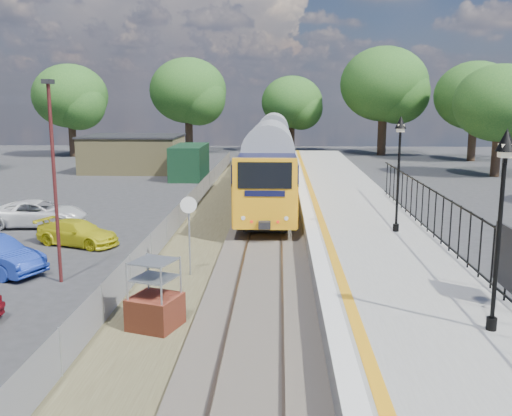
# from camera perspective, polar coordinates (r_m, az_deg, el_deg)

# --- Properties ---
(ground) EXTENTS (120.00, 120.00, 0.00)m
(ground) POSITION_cam_1_polar(r_m,az_deg,el_deg) (17.66, 0.27, -9.45)
(ground) COLOR #2D2D30
(ground) RESTS_ON ground
(track_bed) EXTENTS (5.90, 80.00, 0.29)m
(track_bed) POSITION_cam_1_polar(r_m,az_deg,el_deg) (26.93, 0.03, -2.13)
(track_bed) COLOR #473F38
(track_bed) RESTS_ON ground
(platform) EXTENTS (5.00, 70.00, 0.90)m
(platform) POSITION_cam_1_polar(r_m,az_deg,el_deg) (25.45, 10.45, -2.24)
(platform) COLOR gray
(platform) RESTS_ON ground
(platform_edge) EXTENTS (0.90, 70.00, 0.01)m
(platform_edge) POSITION_cam_1_polar(r_m,az_deg,el_deg) (25.15, 5.82, -1.21)
(platform_edge) COLOR silver
(platform_edge) RESTS_ON platform
(victorian_lamp_south) EXTENTS (0.44, 0.44, 4.60)m
(victorian_lamp_south) POSITION_cam_1_polar(r_m,az_deg,el_deg) (13.60, 23.47, 2.25)
(victorian_lamp_south) COLOR black
(victorian_lamp_south) RESTS_ON platform
(victorian_lamp_north) EXTENTS (0.44, 0.44, 4.60)m
(victorian_lamp_north) POSITION_cam_1_polar(r_m,az_deg,el_deg) (23.11, 14.17, 5.97)
(victorian_lamp_north) COLOR black
(victorian_lamp_north) RESTS_ON platform
(palisade_fence) EXTENTS (0.12, 26.00, 2.00)m
(palisade_fence) POSITION_cam_1_polar(r_m,az_deg,el_deg) (20.17, 19.47, -2.07)
(palisade_fence) COLOR black
(palisade_fence) RESTS_ON platform
(wire_fence) EXTENTS (0.06, 52.00, 1.20)m
(wire_fence) POSITION_cam_1_polar(r_m,az_deg,el_deg) (29.48, -7.04, -0.07)
(wire_fence) COLOR #999EA3
(wire_fence) RESTS_ON ground
(outbuilding) EXTENTS (10.80, 10.10, 3.12)m
(outbuilding) POSITION_cam_1_polar(r_m,az_deg,el_deg) (49.35, -11.17, 5.24)
(outbuilding) COLOR #948753
(outbuilding) RESTS_ON ground
(tree_line) EXTENTS (56.80, 43.80, 11.88)m
(tree_line) POSITION_cam_1_polar(r_m,az_deg,el_deg) (58.56, 3.23, 11.25)
(tree_line) COLOR #332319
(tree_line) RESTS_ON ground
(train) EXTENTS (2.82, 40.83, 3.51)m
(train) POSITION_cam_1_polar(r_m,az_deg,el_deg) (43.93, 1.60, 5.85)
(train) COLOR #F2A215
(train) RESTS_ON ground
(brick_plinth) EXTENTS (1.53, 1.53, 1.95)m
(brick_plinth) POSITION_cam_1_polar(r_m,az_deg,el_deg) (15.66, -10.08, -8.66)
(brick_plinth) COLOR brown
(brick_plinth) RESTS_ON ground
(speed_sign) EXTENTS (0.57, 0.16, 2.85)m
(speed_sign) POSITION_cam_1_polar(r_m,az_deg,el_deg) (19.76, -6.72, -1.45)
(speed_sign) COLOR #999EA3
(speed_sign) RESTS_ON ground
(carpark_lamp) EXTENTS (0.25, 0.50, 6.75)m
(carpark_lamp) POSITION_cam_1_polar(r_m,az_deg,el_deg) (19.87, -19.57, 3.69)
(carpark_lamp) COLOR #4C1919
(carpark_lamp) RESTS_ON ground
(car_yellow) EXTENTS (3.98, 2.67, 1.07)m
(car_yellow) POSITION_cam_1_polar(r_m,az_deg,el_deg) (25.42, -17.41, -2.38)
(car_yellow) COLOR gold
(car_yellow) RESTS_ON ground
(car_white) EXTENTS (4.76, 2.49, 1.28)m
(car_white) POSITION_cam_1_polar(r_m,az_deg,el_deg) (29.77, -20.96, -0.53)
(car_white) COLOR silver
(car_white) RESTS_ON ground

